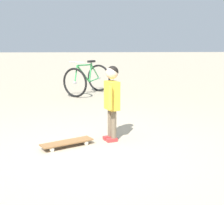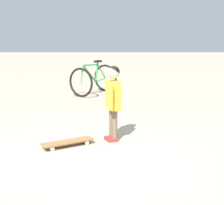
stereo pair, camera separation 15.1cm
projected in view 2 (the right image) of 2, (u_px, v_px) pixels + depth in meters
ground_plane at (90, 153)px, 4.29m from camera, size 50.00×50.00×0.00m
child_person at (112, 95)px, 4.67m from camera, size 0.25×0.41×1.06m
skateboard at (67, 142)px, 4.52m from camera, size 0.71×0.53×0.07m
bicycle_near at (92, 79)px, 8.46m from camera, size 1.19×1.28×0.85m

